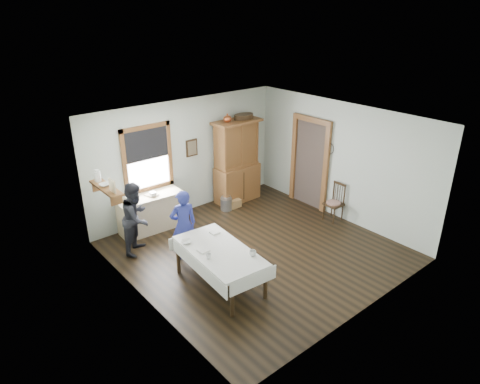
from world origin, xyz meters
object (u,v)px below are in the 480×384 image
at_px(work_counter, 151,213).
at_px(pail, 226,204).
at_px(figure_dark, 137,220).
at_px(spindle_chair, 334,202).
at_px(dining_table, 220,268).
at_px(wicker_basket, 233,203).
at_px(woman_blue, 184,227).
at_px(china_hutch, 237,162).

height_order(work_counter, pail, work_counter).
bearing_deg(figure_dark, pail, -31.88).
height_order(spindle_chair, figure_dark, figure_dark).
distance_m(dining_table, spindle_chair, 3.56).
bearing_deg(wicker_basket, pail, 178.94).
bearing_deg(woman_blue, spindle_chair, -178.35).
xyz_separation_m(work_counter, china_hutch, (2.47, 0.00, 0.63)).
relative_size(work_counter, figure_dark, 1.05).
relative_size(dining_table, woman_blue, 1.36).
bearing_deg(pail, work_counter, 171.97).
xyz_separation_m(dining_table, figure_dark, (-0.54, 2.00, 0.32)).
bearing_deg(china_hutch, dining_table, -135.44).
distance_m(wicker_basket, figure_dark, 2.82).
bearing_deg(woman_blue, dining_table, 103.93).
xyz_separation_m(pail, wicker_basket, (0.21, -0.00, -0.05)).
bearing_deg(dining_table, wicker_basket, 46.78).
bearing_deg(wicker_basket, woman_blue, -151.90).
bearing_deg(woman_blue, figure_dark, -39.99).
bearing_deg(china_hutch, work_counter, 179.00).
relative_size(china_hutch, woman_blue, 1.56).
xyz_separation_m(spindle_chair, figure_dark, (-4.09, 1.67, 0.24)).
height_order(china_hutch, spindle_chair, china_hutch).
distance_m(work_counter, spindle_chair, 4.14).
xyz_separation_m(dining_table, pail, (1.98, 2.34, -0.21)).
distance_m(dining_table, wicker_basket, 3.21).
height_order(work_counter, figure_dark, figure_dark).
relative_size(work_counter, spindle_chair, 1.61).
bearing_deg(wicker_basket, china_hutch, 37.78).
bearing_deg(work_counter, dining_table, -88.91).
bearing_deg(pail, spindle_chair, -52.09).
bearing_deg(dining_table, spindle_chair, 5.33).
bearing_deg(woman_blue, wicker_basket, -136.72).
distance_m(spindle_chair, figure_dark, 4.42).
xyz_separation_m(wicker_basket, figure_dark, (-2.74, -0.34, 0.58)).
xyz_separation_m(woman_blue, figure_dark, (-0.57, 0.82, 0.02)).
distance_m(dining_table, woman_blue, 1.22).
distance_m(dining_table, figure_dark, 2.09).
bearing_deg(work_counter, spindle_chair, -30.40).
bearing_deg(woman_blue, work_counter, -77.17).
relative_size(dining_table, wicker_basket, 5.23).
bearing_deg(woman_blue, china_hutch, -135.23).
height_order(wicker_basket, woman_blue, woman_blue).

